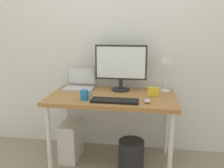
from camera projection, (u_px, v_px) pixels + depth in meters
name	position (u px, v px, depth m)	size (l,w,h in m)	color
ground_plane	(112.00, 162.00, 2.63)	(6.00, 6.00, 0.00)	gray
back_wall	(117.00, 38.00, 2.71)	(4.40, 0.04, 2.60)	silver
desk	(112.00, 102.00, 2.47)	(1.28, 0.69, 0.75)	olive
monitor	(121.00, 65.00, 2.58)	(0.55, 0.20, 0.49)	#232328
laptop	(80.00, 83.00, 2.72)	(0.32, 0.27, 0.23)	#B2B2B7
desk_lamp	(166.00, 64.00, 2.51)	(0.11, 0.16, 0.42)	silver
keyboard	(115.00, 101.00, 2.24)	(0.44, 0.14, 0.02)	black
mouse	(147.00, 101.00, 2.22)	(0.06, 0.09, 0.03)	#B2B2B7
coffee_mug	(84.00, 95.00, 2.30)	(0.11, 0.08, 0.10)	#1E72BF
photo_frame	(153.00, 92.00, 2.41)	(0.11, 0.02, 0.09)	yellow
computer_tower	(71.00, 140.00, 2.67)	(0.18, 0.36, 0.42)	silver
wastebasket	(131.00, 154.00, 2.48)	(0.26, 0.26, 0.30)	#232328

